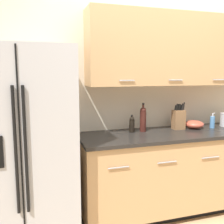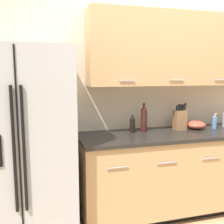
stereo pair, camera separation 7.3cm
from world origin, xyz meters
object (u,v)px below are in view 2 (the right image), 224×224
at_px(refrigerator, 23,147).
at_px(oil_bottle, 132,124).
at_px(mixing_bowl, 196,125).
at_px(soap_dispenser, 214,122).
at_px(knife_block, 180,119).
at_px(wine_bottle, 144,119).

relative_size(refrigerator, oil_bottle, 9.35).
distance_m(refrigerator, mixing_bowl, 1.89).
xyz_separation_m(refrigerator, soap_dispenser, (2.10, 0.14, 0.10)).
relative_size(knife_block, wine_bottle, 0.97).
bearing_deg(soap_dispenser, mixing_bowl, 169.78).
xyz_separation_m(refrigerator, wine_bottle, (1.25, 0.20, 0.17)).
relative_size(refrigerator, soap_dispenser, 10.03).
height_order(oil_bottle, mixing_bowl, oil_bottle).
height_order(refrigerator, wine_bottle, refrigerator).
xyz_separation_m(knife_block, mixing_bowl, (0.20, -0.02, -0.07)).
distance_m(wine_bottle, soap_dispenser, 0.86).
distance_m(oil_bottle, mixing_bowl, 0.77).
bearing_deg(wine_bottle, oil_bottle, -178.24).
distance_m(wine_bottle, oil_bottle, 0.14).
bearing_deg(mixing_bowl, refrigerator, -174.69).
bearing_deg(soap_dispenser, knife_block, 171.81).
distance_m(knife_block, wine_bottle, 0.44).
height_order(soap_dispenser, mixing_bowl, soap_dispenser).
distance_m(refrigerator, wine_bottle, 1.28).
xyz_separation_m(wine_bottle, mixing_bowl, (0.63, -0.03, -0.09)).
relative_size(refrigerator, knife_block, 5.78).
bearing_deg(oil_bottle, refrigerator, -169.91).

